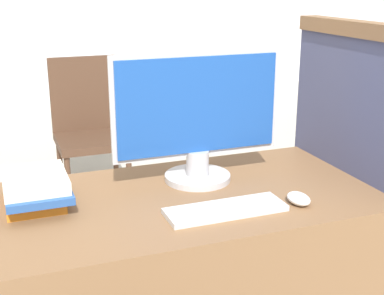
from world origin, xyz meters
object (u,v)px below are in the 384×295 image
at_px(monitor, 198,117).
at_px(far_chair, 89,123).
at_px(keyboard, 226,210).
at_px(book_stack, 35,189).
at_px(mouse, 299,199).

relative_size(monitor, far_chair, 0.62).
height_order(monitor, keyboard, monitor).
bearing_deg(book_stack, mouse, -20.16).
height_order(mouse, far_chair, far_chair).
relative_size(keyboard, far_chair, 0.38).
relative_size(keyboard, mouse, 3.93).
distance_m(monitor, mouse, 0.41).
height_order(keyboard, far_chair, far_chair).
height_order(monitor, far_chair, monitor).
height_order(keyboard, book_stack, book_stack).
xyz_separation_m(keyboard, book_stack, (-0.50, 0.25, 0.04)).
bearing_deg(monitor, far_chair, 91.54).
relative_size(monitor, mouse, 6.33).
bearing_deg(monitor, book_stack, -177.34).
xyz_separation_m(book_stack, far_chair, (0.47, 1.85, -0.31)).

